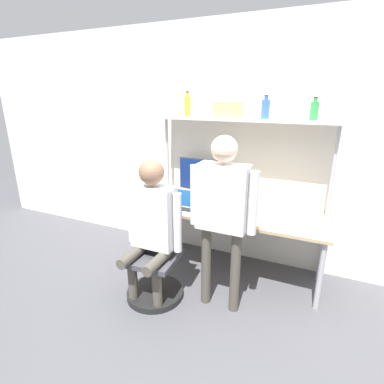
# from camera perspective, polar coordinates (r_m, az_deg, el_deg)

# --- Properties ---
(ground_plane) EXTENTS (12.00, 12.00, 0.00)m
(ground_plane) POSITION_cam_1_polar(r_m,az_deg,el_deg) (3.30, 5.38, -17.75)
(ground_plane) COLOR #4C4C51
(wall_back) EXTENTS (8.00, 0.06, 2.70)m
(wall_back) POSITION_cam_1_polar(r_m,az_deg,el_deg) (3.46, 10.31, 8.26)
(wall_back) COLOR silver
(wall_back) RESTS_ON ground_plane
(desk) EXTENTS (1.97, 0.72, 0.73)m
(desk) POSITION_cam_1_polar(r_m,az_deg,el_deg) (3.29, 7.92, -4.63)
(desk) COLOR tan
(desk) RESTS_ON ground_plane
(shelf_unit) EXTENTS (1.87, 0.31, 1.69)m
(shelf_unit) POSITION_cam_1_polar(r_m,az_deg,el_deg) (3.26, 9.57, 10.04)
(shelf_unit) COLOR silver
(shelf_unit) RESTS_ON ground_plane
(monitor) EXTENTS (0.51, 0.20, 0.49)m
(monitor) POSITION_cam_1_polar(r_m,az_deg,el_deg) (3.52, 1.47, 2.89)
(monitor) COLOR #333338
(monitor) RESTS_ON desk
(laptop) EXTENTS (0.36, 0.21, 0.21)m
(laptop) POSITION_cam_1_polar(r_m,az_deg,el_deg) (3.29, -1.73, -2.11)
(laptop) COLOR silver
(laptop) RESTS_ON desk
(cell_phone) EXTENTS (0.07, 0.15, 0.01)m
(cell_phone) POSITION_cam_1_polar(r_m,az_deg,el_deg) (3.16, 3.07, -4.01)
(cell_phone) COLOR #264C8C
(cell_phone) RESTS_ON desk
(office_chair) EXTENTS (0.56, 0.56, 0.91)m
(office_chair) POSITION_cam_1_polar(r_m,az_deg,el_deg) (3.08, -6.86, -14.44)
(office_chair) COLOR black
(office_chair) RESTS_ON ground_plane
(person_seated) EXTENTS (0.58, 0.47, 1.38)m
(person_seated) POSITION_cam_1_polar(r_m,az_deg,el_deg) (2.79, -7.70, -5.52)
(person_seated) COLOR #4C473D
(person_seated) RESTS_ON ground_plane
(person_standing) EXTENTS (0.60, 0.22, 1.62)m
(person_standing) POSITION_cam_1_polar(r_m,az_deg,el_deg) (2.57, 5.83, -2.31)
(person_standing) COLOR #4C473D
(person_standing) RESTS_ON ground_plane
(bottle_blue) EXTENTS (0.08, 0.08, 0.23)m
(bottle_blue) POSITION_cam_1_polar(r_m,az_deg,el_deg) (3.18, 13.82, 15.13)
(bottle_blue) COLOR #335999
(bottle_blue) RESTS_ON shelf_unit
(bottle_amber) EXTENTS (0.07, 0.07, 0.27)m
(bottle_amber) POSITION_cam_1_polar(r_m,az_deg,el_deg) (3.45, -0.86, 16.09)
(bottle_amber) COLOR gold
(bottle_amber) RESTS_ON shelf_unit
(bottle_green) EXTENTS (0.08, 0.08, 0.22)m
(bottle_green) POSITION_cam_1_polar(r_m,az_deg,el_deg) (3.13, 22.27, 14.18)
(bottle_green) COLOR #2D8C3F
(bottle_green) RESTS_ON shelf_unit
(storage_box) EXTENTS (0.28, 0.18, 0.17)m
(storage_box) POSITION_cam_1_polar(r_m,az_deg,el_deg) (3.28, 6.79, 15.32)
(storage_box) COLOR #DBCC66
(storage_box) RESTS_ON shelf_unit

